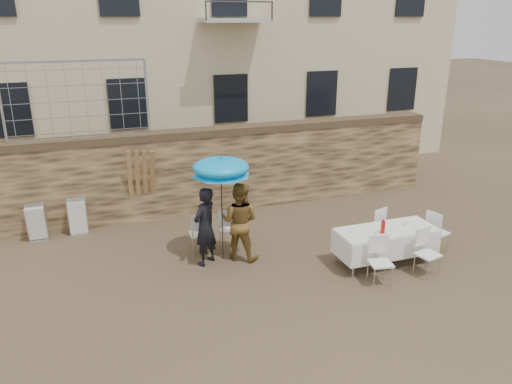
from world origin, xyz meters
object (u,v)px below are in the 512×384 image
object	(u,v)px
couple_chair_right	(230,228)
banquet_table	(386,231)
soda_bottle	(383,227)
chair_stack_left	(37,219)
table_chair_front_left	(381,262)
woman_dress	(239,221)
table_chair_front_right	(428,253)
couple_chair_left	(199,232)
man_suit	(205,226)
umbrella	(221,170)
chair_stack_right	(78,214)
table_chair_back	(373,226)
table_chair_side	(437,231)

from	to	relation	value
couple_chair_right	banquet_table	xyz separation A→B (m)	(2.87, -1.79, 0.25)
soda_bottle	chair_stack_left	xyz separation A→B (m)	(-6.78, 4.00, -0.45)
couple_chair_right	table_chair_front_left	distance (m)	3.41
woman_dress	table_chair_front_right	size ratio (longest dim) A/B	1.78
woman_dress	couple_chair_left	world-z (taller)	woman_dress
soda_bottle	table_chair_front_left	size ratio (longest dim) A/B	0.27
banquet_table	table_chair_front_right	world-z (taller)	table_chair_front_right
man_suit	banquet_table	xyz separation A→B (m)	(3.57, -1.24, -0.11)
umbrella	banquet_table	size ratio (longest dim) A/B	1.00
banquet_table	soda_bottle	world-z (taller)	soda_bottle
couple_chair_right	chair_stack_right	size ratio (longest dim) A/B	1.04
banquet_table	soda_bottle	xyz separation A→B (m)	(-0.20, -0.15, 0.17)
umbrella	chair_stack_right	size ratio (longest dim) A/B	2.29
couple_chair_left	table_chair_back	size ratio (longest dim) A/B	1.00
couple_chair_left	woman_dress	bearing A→B (deg)	146.47
banquet_table	couple_chair_right	bearing A→B (deg)	148.07
table_chair_side	chair_stack_right	distance (m)	8.36
umbrella	woman_dress	bearing A→B (deg)	-15.95
man_suit	couple_chair_right	world-z (taller)	man_suit
woman_dress	table_chair_side	distance (m)	4.39
chair_stack_right	woman_dress	bearing A→B (deg)	-38.72
woman_dress	table_chair_back	distance (m)	3.07
table_chair_front_left	table_chair_side	bearing A→B (deg)	32.97
woman_dress	table_chair_front_right	world-z (taller)	woman_dress
woman_dress	soda_bottle	bearing A→B (deg)	-172.08
man_suit	table_chair_back	bearing A→B (deg)	135.24
couple_chair_right	table_chair_front_left	size ratio (longest dim) A/B	1.00
woman_dress	chair_stack_left	distance (m)	4.92
table_chair_front_left	table_chair_front_right	bearing A→B (deg)	9.95
man_suit	soda_bottle	bearing A→B (deg)	119.49
man_suit	couple_chair_right	distance (m)	0.96
umbrella	banquet_table	bearing A→B (deg)	-22.89
man_suit	table_chair_front_left	size ratio (longest dim) A/B	1.76
man_suit	woman_dress	world-z (taller)	woman_dress
man_suit	table_chair_front_right	bearing A→B (deg)	115.84
chair_stack_left	umbrella	bearing A→B (deg)	-33.40
woman_dress	chair_stack_right	size ratio (longest dim) A/B	1.86
woman_dress	table_chair_back	bearing A→B (deg)	-152.42
woman_dress	banquet_table	world-z (taller)	woman_dress
couple_chair_right	table_chair_side	distance (m)	4.59
couple_chair_right	table_chair_back	size ratio (longest dim) A/B	1.00
couple_chair_right	table_chair_front_left	bearing A→B (deg)	167.18
table_chair_front_left	chair_stack_left	size ratio (longest dim) A/B	1.04
man_suit	chair_stack_right	size ratio (longest dim) A/B	1.83
table_chair_back	table_chair_side	xyz separation A→B (m)	(1.20, -0.70, 0.00)
soda_bottle	man_suit	bearing A→B (deg)	157.61
table_chair_front_right	table_chair_front_left	bearing A→B (deg)	167.48
soda_bottle	table_chair_back	size ratio (longest dim) A/B	0.27
man_suit	banquet_table	world-z (taller)	man_suit
table_chair_front_left	table_chair_side	distance (m)	2.17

